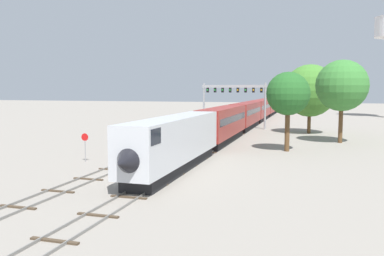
# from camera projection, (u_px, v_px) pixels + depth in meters

# --- Properties ---
(ground_plane) EXTENTS (400.00, 400.00, 0.00)m
(ground_plane) POSITION_uv_depth(u_px,v_px,m) (139.00, 177.00, 32.70)
(ground_plane) COLOR gray
(track_main) EXTENTS (2.60, 200.00, 0.16)m
(track_main) POSITION_uv_depth(u_px,v_px,m) (257.00, 122.00, 89.32)
(track_main) COLOR slate
(track_main) RESTS_ON ground
(track_near) EXTENTS (2.60, 160.00, 0.16)m
(track_near) POSITION_uv_depth(u_px,v_px,m) (213.00, 129.00, 71.83)
(track_near) COLOR slate
(track_near) RESTS_ON ground
(passenger_train) EXTENTS (3.04, 121.11, 4.80)m
(passenger_train) POSITION_uv_depth(u_px,v_px,m) (254.00, 112.00, 83.57)
(passenger_train) COLOR silver
(passenger_train) RESTS_ON ground
(signal_gantry) EXTENTS (12.10, 0.49, 8.44)m
(signal_gantry) POSITION_uv_depth(u_px,v_px,m) (234.00, 95.00, 73.30)
(signal_gantry) COLOR #999BA0
(signal_gantry) RESTS_ON ground
(stop_sign) EXTENTS (0.76, 0.08, 2.88)m
(stop_sign) POSITION_uv_depth(u_px,v_px,m) (85.00, 143.00, 39.46)
(stop_sign) COLOR gray
(stop_sign) RESTS_ON ground
(trackside_tree_left) EXTENTS (6.91, 6.91, 11.22)m
(trackside_tree_left) POSITION_uv_depth(u_px,v_px,m) (342.00, 86.00, 53.15)
(trackside_tree_left) COLOR brown
(trackside_tree_left) RESTS_ON ground
(trackside_tree_mid) EXTENTS (5.05, 5.05, 9.27)m
(trackside_tree_mid) POSITION_uv_depth(u_px,v_px,m) (288.00, 94.00, 45.87)
(trackside_tree_mid) COLOR brown
(trackside_tree_mid) RESTS_ON ground
(trackside_tree_right) EXTENTS (8.59, 8.59, 11.35)m
(trackside_tree_right) POSITION_uv_depth(u_px,v_px,m) (310.00, 91.00, 64.92)
(trackside_tree_right) COLOR brown
(trackside_tree_right) RESTS_ON ground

